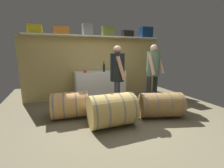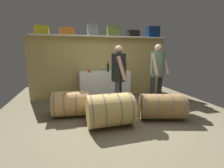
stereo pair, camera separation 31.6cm
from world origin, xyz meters
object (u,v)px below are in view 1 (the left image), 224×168
red_funnel (85,71)px  wine_barrel_flank (70,105)px  wine_glass (98,68)px  toolcase_olive (108,31)px  toolcase_black (127,34)px  winemaker_pouring (153,68)px  wine_barrel_near (161,105)px  work_cabinet (100,85)px  toolcase_grey (87,30)px  toolcase_orange (61,31)px  wine_bottle_dark (104,67)px  wine_bottle_green (117,66)px  wine_barrel_far (112,110)px  wine_bottle_amber (121,66)px  toolcase_yellow (35,29)px  visitor_tasting (118,72)px  toolcase_navy (146,33)px

red_funnel → wine_barrel_flank: 1.29m
wine_glass → toolcase_olive: bearing=1.5°
toolcase_black → winemaker_pouring: size_ratio=0.22×
wine_barrel_near → winemaker_pouring: bearing=83.3°
toolcase_black → work_cabinet: size_ratio=0.24×
toolcase_grey → red_funnel: 1.26m
work_cabinet → toolcase_grey: bearing=147.3°
toolcase_orange → wine_bottle_dark: size_ratio=1.36×
work_cabinet → wine_bottle_green: 0.81m
toolcase_orange → winemaker_pouring: 2.80m
toolcase_grey → wine_bottle_green: (0.82, -0.38, -1.09)m
toolcase_black → wine_bottle_green: (-0.52, -0.38, -1.02)m
red_funnel → wine_barrel_near: bearing=-50.4°
toolcase_black → wine_bottle_dark: 1.45m
wine_barrel_far → wine_bottle_amber: bearing=61.1°
wine_bottle_green → red_funnel: size_ratio=2.88×
toolcase_yellow → wine_bottle_green: (2.25, -0.38, -1.04)m
toolcase_yellow → wine_barrel_far: bearing=-52.6°
work_cabinet → wine_bottle_amber: (0.68, -0.08, 0.58)m
wine_bottle_dark → toolcase_grey: bearing=136.8°
toolcase_grey → wine_bottle_green: toolcase_grey is taller
wine_bottle_green → toolcase_yellow: bearing=170.3°
toolcase_yellow → wine_bottle_amber: toolcase_yellow is taller
toolcase_olive → visitor_tasting: 1.82m
toolcase_black → visitor_tasting: toolcase_black is taller
wine_glass → wine_barrel_far: (-0.33, -2.05, -0.65)m
work_cabinet → wine_barrel_flank: bearing=-132.7°
winemaker_pouring → wine_bottle_amber: bearing=-74.0°
work_cabinet → wine_barrel_far: (-0.31, -1.86, -0.11)m
toolcase_orange → wine_bottle_dark: (1.13, -0.37, -1.04)m
toolcase_black → wine_barrel_near: (-0.14, -2.05, -1.78)m
wine_bottle_green → wine_barrel_far: size_ratio=0.34×
toolcase_grey → wine_barrel_near: size_ratio=0.32×
toolcase_yellow → wine_barrel_near: bearing=-35.1°
red_funnel → visitor_tasting: (0.58, -1.03, 0.05)m
toolcase_black → wine_barrel_far: (-1.35, -2.06, -1.73)m
toolcase_yellow → work_cabinet: size_ratio=0.23×
work_cabinet → toolcase_yellow: bearing=173.5°
wine_bottle_dark → wine_barrel_flank: 1.67m
wine_bottle_amber → wine_barrel_near: size_ratio=0.28×
toolcase_orange → toolcase_black: 2.08m
wine_bottle_amber → visitor_tasting: bearing=-117.8°
wine_bottle_amber → wine_glass: 0.72m
toolcase_yellow → toolcase_navy: 3.47m
wine_bottle_green → wine_barrel_far: wine_bottle_green is taller
toolcase_olive → toolcase_navy: toolcase_navy is taller
red_funnel → toolcase_black: bearing=13.9°
wine_glass → wine_barrel_near: (0.88, -2.04, -0.70)m
wine_glass → red_funnel: size_ratio=1.24×
toolcase_orange → winemaker_pouring: toolcase_orange is taller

